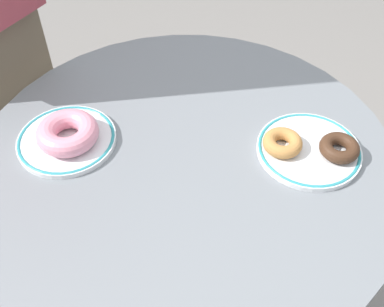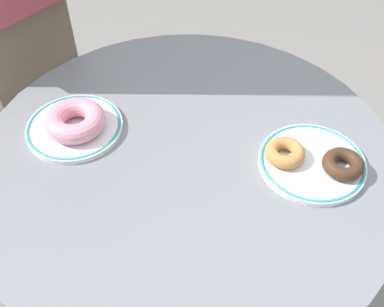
# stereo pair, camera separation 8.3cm
# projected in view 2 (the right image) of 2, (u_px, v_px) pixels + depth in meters

# --- Properties ---
(cafe_table) EXTENTS (0.78, 0.78, 0.74)m
(cafe_table) POSITION_uv_depth(u_px,v_px,m) (188.00, 225.00, 1.02)
(cafe_table) COLOR slate
(cafe_table) RESTS_ON ground
(plate_left) EXTENTS (0.18, 0.18, 0.01)m
(plate_left) POSITION_uv_depth(u_px,v_px,m) (75.00, 127.00, 0.88)
(plate_left) COLOR white
(plate_left) RESTS_ON cafe_table
(plate_right) EXTENTS (0.19, 0.19, 0.01)m
(plate_right) POSITION_uv_depth(u_px,v_px,m) (312.00, 162.00, 0.82)
(plate_right) COLOR white
(plate_right) RESTS_ON cafe_table
(donut_pink_frosted) EXTENTS (0.16, 0.16, 0.04)m
(donut_pink_frosted) POSITION_uv_depth(u_px,v_px,m) (76.00, 119.00, 0.86)
(donut_pink_frosted) COLOR pink
(donut_pink_frosted) RESTS_ON plate_left
(donut_chocolate) EXTENTS (0.09, 0.09, 0.02)m
(donut_chocolate) POSITION_uv_depth(u_px,v_px,m) (343.00, 164.00, 0.80)
(donut_chocolate) COLOR #422819
(donut_chocolate) RESTS_ON plate_right
(donut_old_fashioned) EXTENTS (0.07, 0.07, 0.02)m
(donut_old_fashioned) POSITION_uv_depth(u_px,v_px,m) (285.00, 153.00, 0.82)
(donut_old_fashioned) COLOR #BC7F42
(donut_old_fashioned) RESTS_ON plate_right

